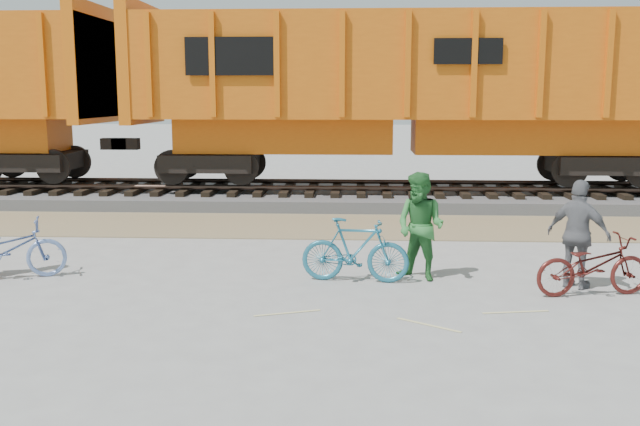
{
  "coord_description": "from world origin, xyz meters",
  "views": [
    {
      "loc": [
        -0.1,
        -9.76,
        2.82
      ],
      "look_at": [
        -0.69,
        1.5,
        0.96
      ],
      "focal_mm": 40.0,
      "sensor_mm": 36.0,
      "label": 1
    }
  ],
  "objects_px": {
    "hopper_car_center": "(403,88)",
    "bicycle_teal": "(355,250)",
    "person_man": "(420,226)",
    "bicycle_maroon": "(593,265)",
    "person_woman": "(579,234)",
    "bicycle_blue": "(5,250)"
  },
  "relations": [
    {
      "from": "person_man",
      "to": "person_woman",
      "type": "height_order",
      "value": "person_man"
    },
    {
      "from": "bicycle_maroon",
      "to": "person_woman",
      "type": "distance_m",
      "value": 0.55
    },
    {
      "from": "bicycle_teal",
      "to": "bicycle_blue",
      "type": "bearing_deg",
      "value": 97.53
    },
    {
      "from": "person_man",
      "to": "person_woman",
      "type": "distance_m",
      "value": 2.31
    },
    {
      "from": "bicycle_maroon",
      "to": "person_woman",
      "type": "relative_size",
      "value": 1.04
    },
    {
      "from": "person_woman",
      "to": "bicycle_maroon",
      "type": "bearing_deg",
      "value": 144.05
    },
    {
      "from": "hopper_car_center",
      "to": "person_woman",
      "type": "distance_m",
      "value": 8.86
    },
    {
      "from": "hopper_car_center",
      "to": "bicycle_blue",
      "type": "bearing_deg",
      "value": -128.57
    },
    {
      "from": "bicycle_maroon",
      "to": "person_woman",
      "type": "height_order",
      "value": "person_woman"
    },
    {
      "from": "bicycle_maroon",
      "to": "bicycle_blue",
      "type": "bearing_deg",
      "value": 76.43
    },
    {
      "from": "bicycle_teal",
      "to": "person_woman",
      "type": "height_order",
      "value": "person_woman"
    },
    {
      "from": "bicycle_teal",
      "to": "person_man",
      "type": "height_order",
      "value": "person_man"
    },
    {
      "from": "bicycle_maroon",
      "to": "person_man",
      "type": "distance_m",
      "value": 2.53
    },
    {
      "from": "hopper_car_center",
      "to": "bicycle_teal",
      "type": "relative_size",
      "value": 8.52
    },
    {
      "from": "bicycle_maroon",
      "to": "bicycle_teal",
      "type": "bearing_deg",
      "value": 69.57
    },
    {
      "from": "hopper_car_center",
      "to": "bicycle_blue",
      "type": "xyz_separation_m",
      "value": [
        -6.59,
        -8.26,
        -2.54
      ]
    },
    {
      "from": "bicycle_maroon",
      "to": "person_man",
      "type": "bearing_deg",
      "value": 61.1
    },
    {
      "from": "bicycle_teal",
      "to": "person_man",
      "type": "xyz_separation_m",
      "value": [
        1.0,
        0.2,
        0.34
      ]
    },
    {
      "from": "bicycle_blue",
      "to": "person_man",
      "type": "xyz_separation_m",
      "value": [
        6.4,
        0.33,
        0.36
      ]
    },
    {
      "from": "bicycle_maroon",
      "to": "hopper_car_center",
      "type": "bearing_deg",
      "value": 3.49
    },
    {
      "from": "person_man",
      "to": "person_woman",
      "type": "relative_size",
      "value": 1.03
    },
    {
      "from": "hopper_car_center",
      "to": "person_woman",
      "type": "height_order",
      "value": "hopper_car_center"
    }
  ]
}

